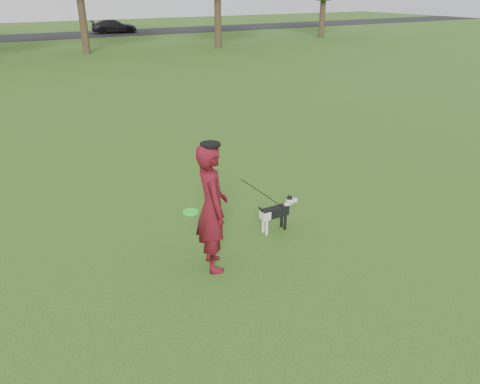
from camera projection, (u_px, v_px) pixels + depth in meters
ground at (212, 245)px, 8.06m from camera, size 120.00×120.00×0.00m
road at (2, 38)px, 39.85m from camera, size 120.00×7.00×0.02m
man at (212, 208)px, 7.06m from camera, size 0.64×0.83×2.04m
dog at (278, 211)px, 8.41m from camera, size 0.84×0.17×0.64m
car_right at (114, 26)px, 43.98m from camera, size 4.39×2.35×1.21m
man_held_items at (264, 194)px, 7.75m from camera, size 2.17×0.68×1.62m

